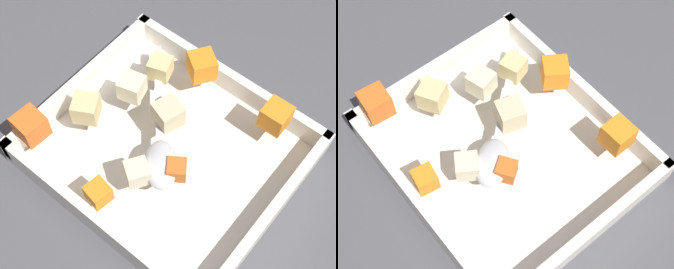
% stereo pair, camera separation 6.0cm
% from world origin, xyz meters
% --- Properties ---
extents(ground_plane, '(4.00, 4.00, 0.00)m').
position_xyz_m(ground_plane, '(0.00, 0.00, 0.00)').
color(ground_plane, '#4C4C51').
extents(baking_dish, '(0.31, 0.27, 0.05)m').
position_xyz_m(baking_dish, '(-0.00, -0.01, 0.01)').
color(baking_dish, white).
rests_on(baking_dish, ground_plane).
extents(carrot_chunk_heap_top, '(0.04, 0.04, 0.03)m').
position_xyz_m(carrot_chunk_heap_top, '(0.13, 0.09, 0.06)').
color(carrot_chunk_heap_top, orange).
rests_on(carrot_chunk_heap_top, baking_dish).
extents(carrot_chunk_back_center, '(0.03, 0.03, 0.02)m').
position_xyz_m(carrot_chunk_back_center, '(0.01, 0.10, 0.06)').
color(carrot_chunk_back_center, orange).
rests_on(carrot_chunk_back_center, baking_dish).
extents(carrot_chunk_near_spoon, '(0.03, 0.03, 0.03)m').
position_xyz_m(carrot_chunk_near_spoon, '(-0.09, -0.11, 0.06)').
color(carrot_chunk_near_spoon, orange).
rests_on(carrot_chunk_near_spoon, baking_dish).
extents(carrot_chunk_corner_se, '(0.03, 0.03, 0.02)m').
position_xyz_m(carrot_chunk_corner_se, '(-0.04, 0.02, 0.06)').
color(carrot_chunk_corner_se, orange).
rests_on(carrot_chunk_corner_se, baking_dish).
extents(carrot_chunk_under_handle, '(0.04, 0.04, 0.03)m').
position_xyz_m(carrot_chunk_under_handle, '(0.03, -0.11, 0.06)').
color(carrot_chunk_under_handle, orange).
rests_on(carrot_chunk_under_handle, baking_dish).
extents(potato_chunk_near_left, '(0.04, 0.04, 0.03)m').
position_xyz_m(potato_chunk_near_left, '(0.10, 0.03, 0.06)').
color(potato_chunk_near_left, '#E0CC89').
rests_on(potato_chunk_near_left, baking_dish).
extents(potato_chunk_far_right, '(0.04, 0.04, 0.03)m').
position_xyz_m(potato_chunk_far_right, '(0.01, -0.03, 0.06)').
color(potato_chunk_far_right, beige).
rests_on(potato_chunk_far_right, baking_dish).
extents(potato_chunk_corner_ne, '(0.04, 0.04, 0.03)m').
position_xyz_m(potato_chunk_corner_ne, '(0.07, -0.03, 0.06)').
color(potato_chunk_corner_ne, beige).
rests_on(potato_chunk_corner_ne, baking_dish).
extents(potato_chunk_near_right, '(0.04, 0.04, 0.03)m').
position_xyz_m(potato_chunk_near_right, '(-0.01, 0.05, 0.06)').
color(potato_chunk_near_right, beige).
rests_on(potato_chunk_near_right, baking_dish).
extents(potato_chunk_mid_left, '(0.03, 0.03, 0.03)m').
position_xyz_m(potato_chunk_mid_left, '(0.07, -0.08, 0.06)').
color(potato_chunk_mid_left, '#E0CC89').
rests_on(potato_chunk_mid_left, baking_dish).
extents(serving_spoon, '(0.16, 0.17, 0.02)m').
position_xyz_m(serving_spoon, '(-0.01, 0.02, 0.06)').
color(serving_spoon, silver).
rests_on(serving_spoon, baking_dish).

